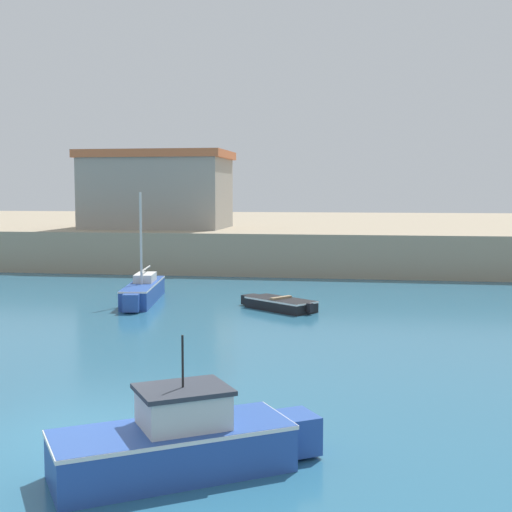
# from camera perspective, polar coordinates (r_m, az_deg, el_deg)

# --- Properties ---
(ground_plane) EXTENTS (200.00, 200.00, 0.00)m
(ground_plane) POSITION_cam_1_polar(r_m,az_deg,el_deg) (15.08, -13.43, -13.63)
(ground_plane) COLOR #28607F
(quay_seawall) EXTENTS (120.00, 40.00, 2.43)m
(quay_seawall) POSITION_cam_1_polar(r_m,az_deg,el_deg) (59.48, 3.64, 1.75)
(quay_seawall) COLOR gray
(quay_seawall) RESTS_ON ground
(dinghy_black_3) EXTENTS (3.41, 2.98, 0.54)m
(dinghy_black_3) POSITION_cam_1_polar(r_m,az_deg,el_deg) (29.12, 1.84, -3.81)
(dinghy_black_3) COLOR black
(dinghy_black_3) RESTS_ON ground
(sailboat_blue_6) EXTENTS (1.95, 5.96, 4.78)m
(sailboat_blue_6) POSITION_cam_1_polar(r_m,az_deg,el_deg) (31.47, -9.03, -2.75)
(sailboat_blue_6) COLOR #284C9E
(sailboat_blue_6) RESTS_ON ground
(motorboat_blue_7) EXTENTS (4.64, 3.54, 2.40)m
(motorboat_blue_7) POSITION_cam_1_polar(r_m,az_deg,el_deg) (12.68, -5.99, -14.54)
(motorboat_blue_7) COLOR #284C9E
(motorboat_blue_7) RESTS_ON ground
(harbor_shed_near_wharf) EXTENTS (9.32, 5.82, 4.95)m
(harbor_shed_near_wharf) POSITION_cam_1_polar(r_m,az_deg,el_deg) (46.64, -7.91, 5.31)
(harbor_shed_near_wharf) COLOR gray
(harbor_shed_near_wharf) RESTS_ON quay_seawall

